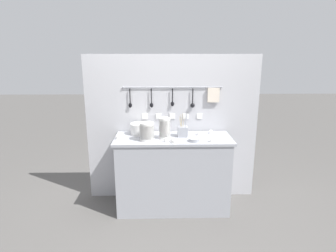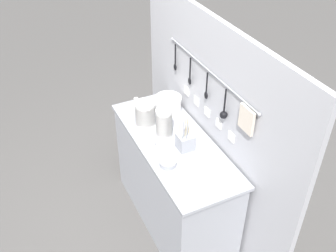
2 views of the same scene
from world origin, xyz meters
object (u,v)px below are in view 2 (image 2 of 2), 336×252
at_px(cup_beside_plates, 147,148).
at_px(cup_back_left, 223,171).
at_px(bowl_stack_tall_left, 145,114).
at_px(steel_mixing_bowl, 168,163).
at_px(cup_edge_far, 136,100).
at_px(cutlery_caddy, 185,142).
at_px(plate_stack, 168,104).
at_px(cup_mid_row, 175,182).
at_px(cup_centre, 148,139).
at_px(cup_edge_near, 153,144).
at_px(bowl_stack_nested_right, 164,123).
at_px(cup_front_right, 203,160).

xyz_separation_m(cup_beside_plates, cup_back_left, (0.47, 0.38, 0.00)).
relative_size(bowl_stack_tall_left, cup_beside_plates, 4.95).
bearing_deg(steel_mixing_bowl, cup_edge_far, 173.36).
xyz_separation_m(cutlery_caddy, cup_beside_plates, (-0.11, -0.27, -0.05)).
bearing_deg(steel_mixing_bowl, cup_back_left, 52.17).
bearing_deg(cutlery_caddy, cup_beside_plates, -112.04).
distance_m(plate_stack, cup_mid_row, 0.89).
distance_m(cup_centre, cup_back_left, 0.65).
relative_size(cup_edge_near, cup_mid_row, 1.00).
distance_m(steel_mixing_bowl, cup_back_left, 0.40).
bearing_deg(bowl_stack_nested_right, bowl_stack_tall_left, -160.27).
height_order(plate_stack, cutlery_caddy, cutlery_caddy).
distance_m(cup_edge_near, cup_front_right, 0.42).
bearing_deg(cup_edge_near, cup_edge_far, 169.62).
height_order(cutlery_caddy, cup_front_right, cutlery_caddy).
height_order(cup_edge_near, cup_edge_far, same).
xyz_separation_m(cup_front_right, cup_back_left, (0.16, 0.07, 0.00)).
bearing_deg(cup_edge_near, bowl_stack_tall_left, 167.71).
bearing_deg(cup_edge_near, steel_mixing_bowl, 3.13).
bearing_deg(bowl_stack_tall_left, cup_mid_row, -6.52).
xyz_separation_m(cup_front_right, cup_centre, (-0.40, -0.27, 0.00)).
xyz_separation_m(cup_beside_plates, cup_edge_far, (-0.65, 0.17, 0.00)).
bearing_deg(cup_front_right, cup_mid_row, -68.85).
bearing_deg(plate_stack, cup_back_left, 0.87).
relative_size(cup_mid_row, cup_front_right, 1.00).
distance_m(bowl_stack_nested_right, plate_stack, 0.36).
xyz_separation_m(bowl_stack_nested_right, steel_mixing_bowl, (0.33, -0.12, -0.11)).
bearing_deg(cup_centre, cup_edge_far, 167.61).
distance_m(cup_mid_row, cup_front_right, 0.30).
bearing_deg(bowl_stack_nested_right, plate_stack, 149.12).
height_order(cutlery_caddy, cup_mid_row, cutlery_caddy).
bearing_deg(cutlery_caddy, cup_edge_near, -121.25).
xyz_separation_m(bowl_stack_tall_left, cup_back_left, (0.77, 0.27, -0.08)).
relative_size(cup_edge_near, cup_back_left, 1.00).
height_order(bowl_stack_tall_left, plate_stack, bowl_stack_tall_left).
relative_size(cup_edge_far, cup_front_right, 1.00).
distance_m(plate_stack, cup_front_right, 0.72).
xyz_separation_m(cutlery_caddy, cup_front_right, (0.20, 0.05, -0.05)).
relative_size(bowl_stack_nested_right, cup_back_left, 5.82).
bearing_deg(plate_stack, bowl_stack_tall_left, -68.84).
distance_m(bowl_stack_nested_right, cup_edge_far, 0.56).
xyz_separation_m(bowl_stack_nested_right, plate_stack, (-0.30, 0.18, -0.06)).
xyz_separation_m(bowl_stack_nested_right, cup_back_left, (0.57, 0.19, -0.10)).
bearing_deg(cup_mid_row, cup_beside_plates, -175.46).
relative_size(cup_front_right, cup_centre, 1.00).
relative_size(cutlery_caddy, cup_beside_plates, 6.65).
height_order(cup_edge_far, cup_centre, same).
distance_m(cutlery_caddy, cup_beside_plates, 0.29).
bearing_deg(cup_edge_far, cup_centre, -12.39).
bearing_deg(cup_centre, cup_beside_plates, -26.54).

